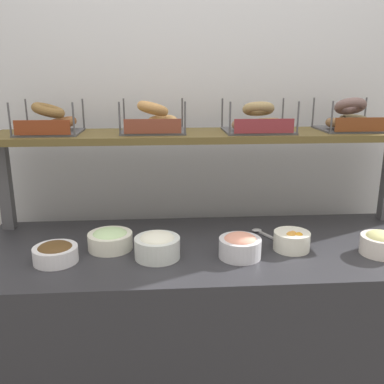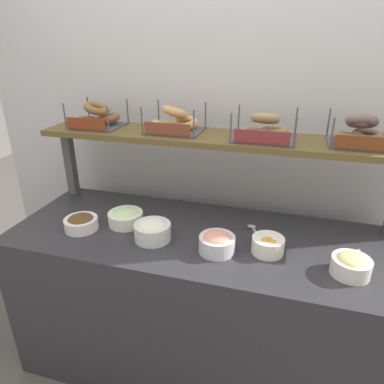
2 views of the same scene
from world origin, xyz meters
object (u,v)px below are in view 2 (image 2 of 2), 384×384
(bowl_fruit_salad, at_px, (268,245))
(bagel_basket_everything, at_px, (264,130))
(bowl_cream_cheese, at_px, (153,230))
(bowl_chocolate_spread, at_px, (81,222))
(serving_spoon_by_edge, at_px, (349,261))
(bagel_basket_sesame, at_px, (174,122))
(bowl_scallion_spread, at_px, (126,217))
(bagel_basket_cinnamon_raisin, at_px, (97,118))
(serving_spoon_near_plate, at_px, (254,230))
(bowl_lox_spread, at_px, (217,242))
(bagel_basket_poppy, at_px, (359,134))
(bowl_egg_salad, at_px, (351,265))

(bowl_fruit_salad, height_order, bagel_basket_everything, bagel_basket_everything)
(bowl_cream_cheese, xyz_separation_m, bowl_chocolate_spread, (-0.38, -0.01, -0.01))
(bowl_chocolate_spread, bearing_deg, serving_spoon_by_edge, 3.16)
(bowl_chocolate_spread, xyz_separation_m, bagel_basket_sesame, (0.37, 0.40, 0.44))
(bowl_scallion_spread, bearing_deg, bagel_basket_everything, 22.18)
(bowl_cream_cheese, relative_size, bagel_basket_everything, 0.59)
(bowl_chocolate_spread, xyz_separation_m, bagel_basket_cinnamon_raisin, (-0.08, 0.39, 0.44))
(serving_spoon_by_edge, distance_m, bagel_basket_cinnamon_raisin, 1.45)
(serving_spoon_by_edge, bearing_deg, bagel_basket_cinnamon_raisin, 166.71)
(bowl_scallion_spread, bearing_deg, serving_spoon_near_plate, 9.37)
(bowl_scallion_spread, distance_m, serving_spoon_by_edge, 1.07)
(bowl_lox_spread, bearing_deg, bowl_cream_cheese, 176.64)
(bowl_lox_spread, bearing_deg, bowl_chocolate_spread, 179.34)
(bowl_scallion_spread, distance_m, bagel_basket_sesame, 0.55)
(bowl_lox_spread, relative_size, bowl_scallion_spread, 0.91)
(bowl_lox_spread, bearing_deg, bowl_scallion_spread, 167.01)
(bowl_lox_spread, height_order, bowl_scallion_spread, bowl_lox_spread)
(bowl_cream_cheese, xyz_separation_m, bowl_scallion_spread, (-0.19, 0.10, -0.01))
(bowl_fruit_salad, distance_m, serving_spoon_near_plate, 0.19)
(bowl_chocolate_spread, xyz_separation_m, serving_spoon_by_edge, (1.26, 0.07, -0.03))
(bowl_lox_spread, distance_m, bowl_scallion_spread, 0.52)
(bagel_basket_everything, distance_m, bagel_basket_poppy, 0.43)
(bowl_egg_salad, relative_size, bowl_chocolate_spread, 0.95)
(bowl_egg_salad, relative_size, serving_spoon_near_plate, 0.98)
(bowl_lox_spread, distance_m, serving_spoon_by_edge, 0.57)
(serving_spoon_by_edge, bearing_deg, bowl_egg_salad, -95.27)
(bowl_cream_cheese, relative_size, bowl_chocolate_spread, 1.05)
(bowl_egg_salad, xyz_separation_m, bagel_basket_cinnamon_raisin, (-1.33, 0.40, 0.43))
(bowl_lox_spread, relative_size, bowl_egg_salad, 1.04)
(bowl_cream_cheese, relative_size, bowl_egg_salad, 1.11)
(serving_spoon_near_plate, bearing_deg, bagel_basket_poppy, 22.79)
(bowl_scallion_spread, distance_m, bagel_basket_everything, 0.82)
(bowl_scallion_spread, distance_m, bowl_fruit_salad, 0.73)
(serving_spoon_near_plate, xyz_separation_m, serving_spoon_by_edge, (0.42, -0.15, 0.00))
(serving_spoon_near_plate, bearing_deg, bowl_scallion_spread, -170.63)
(bowl_lox_spread, relative_size, serving_spoon_by_edge, 1.01)
(bowl_lox_spread, height_order, bowl_fruit_salad, bowl_lox_spread)
(bowl_cream_cheese, xyz_separation_m, bagel_basket_cinnamon_raisin, (-0.46, 0.37, 0.43))
(bowl_cream_cheese, distance_m, serving_spoon_near_plate, 0.50)
(bowl_scallion_spread, height_order, bowl_fruit_salad, same)
(serving_spoon_near_plate, bearing_deg, bowl_chocolate_spread, -165.60)
(bowl_chocolate_spread, xyz_separation_m, bowl_fruit_salad, (0.92, 0.05, 0.00))
(bowl_cream_cheese, xyz_separation_m, bagel_basket_everything, (0.45, 0.36, 0.43))
(bowl_scallion_spread, distance_m, bowl_egg_salad, 1.07)
(bowl_fruit_salad, distance_m, serving_spoon_by_edge, 0.35)
(bowl_scallion_spread, bearing_deg, bagel_basket_poppy, 14.85)
(bowl_lox_spread, xyz_separation_m, bagel_basket_sesame, (-0.33, 0.40, 0.43))
(bowl_cream_cheese, height_order, bowl_lox_spread, bowl_cream_cheese)
(bagel_basket_sesame, bearing_deg, bowl_cream_cheese, -88.08)
(bowl_cream_cheese, distance_m, serving_spoon_by_edge, 0.88)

